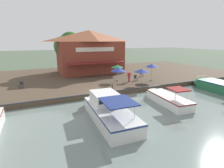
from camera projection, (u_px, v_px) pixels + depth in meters
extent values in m
plane|color=#4C5B47|center=(104.00, 98.00, 20.46)|extent=(220.00, 220.00, 0.00)
cube|color=#4C3D2D|center=(81.00, 77.00, 30.13)|extent=(22.00, 56.00, 0.60)
cube|color=#2D2D33|center=(104.00, 92.00, 20.39)|extent=(0.20, 50.40, 0.10)
cube|color=brown|center=(90.00, 57.00, 32.94)|extent=(7.09, 11.27, 5.74)
pyramid|color=#9E5638|center=(89.00, 36.00, 31.99)|extent=(7.44, 11.84, 2.01)
cube|color=maroon|center=(98.00, 63.00, 29.14)|extent=(1.80, 9.58, 0.16)
cube|color=silver|center=(96.00, 49.00, 29.38)|extent=(0.08, 6.76, 0.70)
cylinder|color=#B7B7B7|center=(117.00, 73.00, 26.06)|extent=(0.06, 0.06, 2.28)
cylinder|color=#2D2D33|center=(117.00, 81.00, 26.33)|extent=(0.36, 0.36, 0.06)
cone|color=#19663D|center=(117.00, 66.00, 25.80)|extent=(1.76, 1.76, 0.38)
cone|color=silver|center=(117.00, 66.00, 25.79)|extent=(1.09, 1.09, 0.31)
sphere|color=silver|center=(117.00, 65.00, 25.75)|extent=(0.08, 0.08, 0.08)
cylinder|color=#B7B7B7|center=(142.00, 77.00, 23.75)|extent=(0.06, 0.06, 2.07)
cylinder|color=#2D2D33|center=(141.00, 85.00, 24.00)|extent=(0.36, 0.36, 0.06)
cone|color=navy|center=(142.00, 70.00, 23.51)|extent=(2.08, 2.08, 0.42)
cone|color=yellow|center=(142.00, 70.00, 23.51)|extent=(1.29, 1.29, 0.34)
sphere|color=yellow|center=(142.00, 69.00, 23.46)|extent=(0.08, 0.08, 0.08)
cylinder|color=#B7B7B7|center=(118.00, 77.00, 23.79)|extent=(0.06, 0.06, 2.22)
cylinder|color=#2D2D33|center=(118.00, 84.00, 24.05)|extent=(0.36, 0.36, 0.06)
cone|color=navy|center=(119.00, 69.00, 23.54)|extent=(2.10, 2.10, 0.52)
cone|color=white|center=(119.00, 69.00, 23.53)|extent=(1.30, 1.30, 0.42)
sphere|color=white|center=(119.00, 67.00, 23.47)|extent=(0.08, 0.08, 0.08)
cylinder|color=#B7B7B7|center=(151.00, 73.00, 26.11)|extent=(0.06, 0.06, 2.40)
cylinder|color=#2D2D33|center=(151.00, 81.00, 26.40)|extent=(0.36, 0.36, 0.06)
cone|color=navy|center=(152.00, 65.00, 25.84)|extent=(1.95, 1.95, 0.46)
cone|color=white|center=(152.00, 65.00, 25.83)|extent=(1.21, 1.21, 0.37)
sphere|color=white|center=(152.00, 64.00, 25.78)|extent=(0.08, 0.08, 0.08)
cube|color=#2D2D33|center=(143.00, 75.00, 29.39)|extent=(0.05, 0.05, 0.42)
cube|color=#2D2D33|center=(142.00, 76.00, 29.12)|extent=(0.05, 0.05, 0.42)
cube|color=#2D2D33|center=(141.00, 75.00, 29.67)|extent=(0.05, 0.05, 0.42)
cube|color=#2D2D33|center=(140.00, 75.00, 29.40)|extent=(0.05, 0.05, 0.42)
cube|color=#2D2D33|center=(142.00, 74.00, 29.34)|extent=(0.56, 0.56, 0.05)
cube|color=#2D2D33|center=(141.00, 73.00, 29.43)|extent=(0.18, 0.43, 0.40)
cube|color=#2D2D33|center=(138.00, 79.00, 26.29)|extent=(0.04, 0.04, 0.42)
cube|color=#2D2D33|center=(135.00, 80.00, 26.14)|extent=(0.04, 0.04, 0.42)
cube|color=#2D2D33|center=(136.00, 79.00, 26.65)|extent=(0.04, 0.04, 0.42)
cube|color=#2D2D33|center=(134.00, 79.00, 26.50)|extent=(0.04, 0.04, 0.42)
cube|color=#2D2D33|center=(136.00, 78.00, 26.34)|extent=(0.45, 0.45, 0.05)
cube|color=#2D2D33|center=(135.00, 76.00, 26.46)|extent=(0.05, 0.44, 0.40)
cube|color=#2D2D33|center=(22.00, 87.00, 22.11)|extent=(0.05, 0.05, 0.42)
cube|color=#2D2D33|center=(19.00, 87.00, 22.08)|extent=(0.05, 0.05, 0.42)
cube|color=#2D2D33|center=(23.00, 86.00, 22.50)|extent=(0.05, 0.05, 0.42)
cube|color=#2D2D33|center=(20.00, 86.00, 22.47)|extent=(0.05, 0.05, 0.42)
cube|color=#2D2D33|center=(21.00, 85.00, 22.24)|extent=(0.56, 0.56, 0.05)
cube|color=#2D2D33|center=(21.00, 83.00, 22.38)|extent=(0.19, 0.43, 0.40)
cylinder|color=#B23338|center=(129.00, 79.00, 25.59)|extent=(0.13, 0.13, 0.78)
cylinder|color=#B23338|center=(128.00, 79.00, 25.55)|extent=(0.13, 0.13, 0.78)
cylinder|color=#B23338|center=(129.00, 75.00, 25.40)|extent=(0.46, 0.46, 0.62)
sphere|color=#DBB28E|center=(129.00, 72.00, 25.30)|extent=(0.21, 0.21, 0.21)
cube|color=white|center=(169.00, 100.00, 18.15)|extent=(5.60, 2.42, 0.92)
ellipsoid|color=white|center=(154.00, 93.00, 20.65)|extent=(2.08, 2.01, 0.92)
cube|color=maroon|center=(169.00, 96.00, 18.05)|extent=(5.67, 2.47, 0.10)
cube|color=maroon|center=(178.00, 89.00, 16.60)|extent=(1.83, 1.80, 0.12)
cylinder|color=silver|center=(187.00, 95.00, 16.48)|extent=(0.05, 0.05, 1.04)
cylinder|color=silver|center=(175.00, 97.00, 16.05)|extent=(0.05, 0.05, 1.04)
cylinder|color=silver|center=(154.00, 86.00, 20.67)|extent=(0.18, 1.55, 0.04)
cube|color=silver|center=(110.00, 115.00, 14.35)|extent=(7.20, 2.90, 1.10)
ellipsoid|color=silver|center=(97.00, 101.00, 17.55)|extent=(2.60, 2.59, 1.10)
cube|color=navy|center=(110.00, 109.00, 14.24)|extent=(7.29, 2.94, 0.10)
cube|color=white|center=(105.00, 98.00, 15.22)|extent=(2.65, 2.20, 1.00)
cube|color=black|center=(110.00, 101.00, 14.06)|extent=(0.13, 1.83, 0.35)
cube|color=navy|center=(118.00, 101.00, 12.43)|extent=(2.66, 2.33, 0.08)
cylinder|color=silver|center=(135.00, 111.00, 12.20)|extent=(0.05, 0.05, 1.15)
cylinder|color=silver|center=(110.00, 115.00, 11.55)|extent=(0.05, 0.05, 1.15)
ellipsoid|color=#287047|center=(204.00, 83.00, 24.83)|extent=(2.55, 2.75, 1.24)
cylinder|color=silver|center=(203.00, 76.00, 24.87)|extent=(0.05, 2.30, 0.04)
cylinder|color=#473323|center=(112.00, 88.00, 20.97)|extent=(0.18, 0.18, 0.85)
cylinder|color=#2D2D33|center=(112.00, 84.00, 20.87)|extent=(0.22, 0.22, 0.04)
cylinder|color=brown|center=(65.00, 63.00, 34.31)|extent=(0.39, 0.39, 3.37)
sphere|color=#387033|center=(64.00, 46.00, 33.54)|extent=(3.91, 3.91, 3.91)
sphere|color=#387033|center=(62.00, 48.00, 32.71)|extent=(2.74, 2.74, 2.74)
cylinder|color=brown|center=(71.00, 60.00, 35.26)|extent=(0.33, 0.33, 4.00)
sphere|color=#285623|center=(70.00, 42.00, 34.40)|extent=(4.09, 4.09, 4.09)
sphere|color=#285623|center=(68.00, 45.00, 33.53)|extent=(2.86, 2.86, 2.86)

